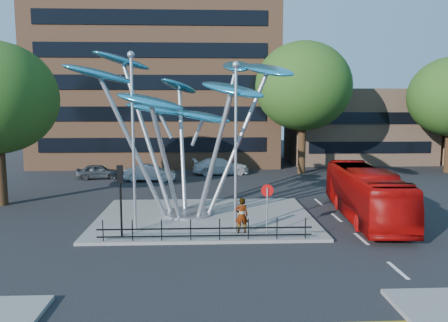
{
  "coord_description": "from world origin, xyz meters",
  "views": [
    {
      "loc": [
        -0.98,
        -17.98,
        6.43
      ],
      "look_at": [
        -0.02,
        4.0,
        3.55
      ],
      "focal_mm": 35.0,
      "sensor_mm": 36.0,
      "label": 1
    }
  ],
  "objects_px": {
    "street_lamp_left": "(133,126)",
    "no_entry_sign_island": "(267,200)",
    "pedestrian": "(242,215)",
    "traffic_light_island": "(120,185)",
    "parked_car_right": "(221,166)",
    "street_lamp_right": "(236,132)",
    "parked_car_mid": "(150,173)",
    "leaf_sculpture": "(185,96)",
    "red_bus": "(365,193)",
    "parked_car_left": "(99,171)",
    "tree_right": "(303,86)"
  },
  "relations": [
    {
      "from": "street_lamp_left",
      "to": "no_entry_sign_island",
      "type": "bearing_deg",
      "value": -8.61
    },
    {
      "from": "pedestrian",
      "to": "street_lamp_left",
      "type": "bearing_deg",
      "value": -10.83
    },
    {
      "from": "traffic_light_island",
      "to": "parked_car_right",
      "type": "distance_m",
      "value": 20.07
    },
    {
      "from": "street_lamp_right",
      "to": "parked_car_mid",
      "type": "bearing_deg",
      "value": 111.59
    },
    {
      "from": "leaf_sculpture",
      "to": "traffic_light_island",
      "type": "distance_m",
      "value": 6.65
    },
    {
      "from": "street_lamp_left",
      "to": "street_lamp_right",
      "type": "relative_size",
      "value": 1.06
    },
    {
      "from": "red_bus",
      "to": "parked_car_left",
      "type": "xyz_separation_m",
      "value": [
        -18.25,
        13.99,
        -0.8
      ]
    },
    {
      "from": "parked_car_right",
      "to": "parked_car_mid",
      "type": "bearing_deg",
      "value": 111.77
    },
    {
      "from": "street_lamp_left",
      "to": "parked_car_mid",
      "type": "distance_m",
      "value": 15.68
    },
    {
      "from": "traffic_light_island",
      "to": "street_lamp_right",
      "type": "bearing_deg",
      "value": 5.19
    },
    {
      "from": "traffic_light_island",
      "to": "pedestrian",
      "type": "relative_size",
      "value": 1.95
    },
    {
      "from": "traffic_light_island",
      "to": "leaf_sculpture",
      "type": "bearing_deg",
      "value": 54.96
    },
    {
      "from": "street_lamp_left",
      "to": "pedestrian",
      "type": "distance_m",
      "value": 6.87
    },
    {
      "from": "street_lamp_left",
      "to": "pedestrian",
      "type": "height_order",
      "value": "street_lamp_left"
    },
    {
      "from": "parked_car_right",
      "to": "parked_car_left",
      "type": "bearing_deg",
      "value": 93.61
    },
    {
      "from": "parked_car_left",
      "to": "parked_car_right",
      "type": "relative_size",
      "value": 0.73
    },
    {
      "from": "street_lamp_left",
      "to": "parked_car_right",
      "type": "distance_m",
      "value": 19.44
    },
    {
      "from": "parked_car_right",
      "to": "no_entry_sign_island",
      "type": "bearing_deg",
      "value": 177.82
    },
    {
      "from": "street_lamp_right",
      "to": "parked_car_left",
      "type": "bearing_deg",
      "value": 122.58
    },
    {
      "from": "leaf_sculpture",
      "to": "parked_car_mid",
      "type": "xyz_separation_m",
      "value": [
        -3.54,
        11.75,
        -6.17
      ]
    },
    {
      "from": "street_lamp_right",
      "to": "red_bus",
      "type": "bearing_deg",
      "value": 20.22
    },
    {
      "from": "traffic_light_island",
      "to": "parked_car_left",
      "type": "bearing_deg",
      "value": 106.8
    },
    {
      "from": "street_lamp_left",
      "to": "parked_car_left",
      "type": "relative_size",
      "value": 2.35
    },
    {
      "from": "street_lamp_left",
      "to": "red_bus",
      "type": "relative_size",
      "value": 0.85
    },
    {
      "from": "no_entry_sign_island",
      "to": "pedestrian",
      "type": "height_order",
      "value": "no_entry_sign_island"
    },
    {
      "from": "street_lamp_right",
      "to": "parked_car_right",
      "type": "height_order",
      "value": "street_lamp_right"
    },
    {
      "from": "parked_car_right",
      "to": "street_lamp_right",
      "type": "bearing_deg",
      "value": 173.36
    },
    {
      "from": "no_entry_sign_island",
      "to": "red_bus",
      "type": "distance_m",
      "value": 6.87
    },
    {
      "from": "leaf_sculpture",
      "to": "parked_car_right",
      "type": "xyz_separation_m",
      "value": [
        2.52,
        15.04,
        -6.13
      ]
    },
    {
      "from": "traffic_light_island",
      "to": "street_lamp_left",
      "type": "bearing_deg",
      "value": 63.43
    },
    {
      "from": "tree_right",
      "to": "parked_car_left",
      "type": "distance_m",
      "value": 19.79
    },
    {
      "from": "no_entry_sign_island",
      "to": "parked_car_right",
      "type": "xyz_separation_m",
      "value": [
        -1.55,
        19.21,
        -1.07
      ]
    },
    {
      "from": "pedestrian",
      "to": "parked_car_right",
      "type": "xyz_separation_m",
      "value": [
        -0.33,
        18.99,
        -0.28
      ]
    },
    {
      "from": "street_lamp_right",
      "to": "pedestrian",
      "type": "bearing_deg",
      "value": -43.65
    },
    {
      "from": "tree_right",
      "to": "traffic_light_island",
      "type": "bearing_deg",
      "value": -123.69
    },
    {
      "from": "pedestrian",
      "to": "parked_car_right",
      "type": "relative_size",
      "value": 0.34
    },
    {
      "from": "no_entry_sign_island",
      "to": "red_bus",
      "type": "relative_size",
      "value": 0.24
    },
    {
      "from": "red_bus",
      "to": "parked_car_mid",
      "type": "xyz_separation_m",
      "value": [
        -13.64,
        12.65,
        -0.73
      ]
    },
    {
      "from": "tree_right",
      "to": "street_lamp_left",
      "type": "height_order",
      "value": "tree_right"
    },
    {
      "from": "no_entry_sign_island",
      "to": "pedestrian",
      "type": "relative_size",
      "value": 1.39
    },
    {
      "from": "parked_car_left",
      "to": "parked_car_right",
      "type": "bearing_deg",
      "value": -88.43
    },
    {
      "from": "red_bus",
      "to": "pedestrian",
      "type": "bearing_deg",
      "value": -152.42
    },
    {
      "from": "pedestrian",
      "to": "parked_car_left",
      "type": "relative_size",
      "value": 0.47
    },
    {
      "from": "tree_right",
      "to": "parked_car_right",
      "type": "height_order",
      "value": "tree_right"
    },
    {
      "from": "red_bus",
      "to": "leaf_sculpture",
      "type": "bearing_deg",
      "value": 179.69
    },
    {
      "from": "street_lamp_left",
      "to": "parked_car_left",
      "type": "height_order",
      "value": "street_lamp_left"
    },
    {
      "from": "traffic_light_island",
      "to": "no_entry_sign_island",
      "type": "height_order",
      "value": "traffic_light_island"
    },
    {
      "from": "tree_right",
      "to": "red_bus",
      "type": "height_order",
      "value": "tree_right"
    },
    {
      "from": "traffic_light_island",
      "to": "red_bus",
      "type": "bearing_deg",
      "value": 14.11
    },
    {
      "from": "street_lamp_left",
      "to": "traffic_light_island",
      "type": "distance_m",
      "value": 2.96
    }
  ]
}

